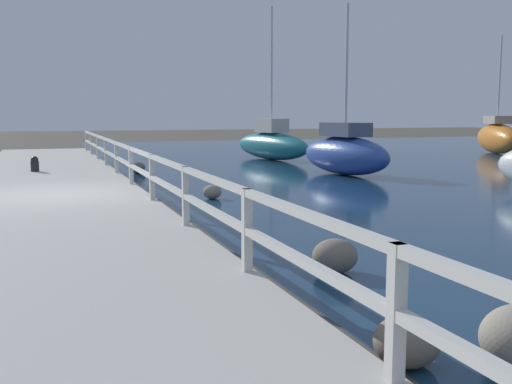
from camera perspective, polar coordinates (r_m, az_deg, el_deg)
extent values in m
plane|color=#4C473D|center=(13.65, -18.59, -1.41)|extent=(120.00, 120.00, 0.00)
cube|color=beige|center=(13.63, -18.61, -0.83)|extent=(3.91, 36.00, 0.28)
cube|color=silver|center=(4.03, 13.20, -11.18)|extent=(0.10, 0.10, 0.92)
cube|color=silver|center=(6.61, -0.86, -3.66)|extent=(0.10, 0.10, 0.92)
cube|color=silver|center=(9.41, -6.72, -0.38)|extent=(0.10, 0.10, 0.92)
cube|color=silver|center=(12.27, -9.87, 1.39)|extent=(0.10, 0.10, 0.92)
cube|color=silver|center=(15.17, -11.82, 2.49)|extent=(0.10, 0.10, 0.92)
cube|color=silver|center=(18.08, -13.15, 3.23)|extent=(0.10, 0.10, 0.92)
cube|color=silver|center=(21.01, -14.11, 3.76)|extent=(0.10, 0.10, 0.92)
cube|color=silver|center=(23.93, -14.84, 4.17)|extent=(0.10, 0.10, 0.92)
cube|color=silver|center=(26.86, -15.40, 4.48)|extent=(0.10, 0.10, 0.92)
cube|color=silver|center=(29.80, -15.86, 4.73)|extent=(0.10, 0.10, 0.92)
cube|color=silver|center=(13.69, -10.99, 3.75)|extent=(0.09, 32.50, 0.08)
cube|color=silver|center=(13.72, -10.95, 2.00)|extent=(0.09, 32.50, 0.08)
ellipsoid|color=gray|center=(14.24, -4.19, 0.00)|extent=(0.45, 0.41, 0.34)
ellipsoid|color=slate|center=(5.07, 14.19, -13.61)|extent=(0.56, 0.50, 0.42)
ellipsoid|color=slate|center=(7.69, 7.53, -6.07)|extent=(0.59, 0.53, 0.44)
ellipsoid|color=#666056|center=(20.75, -11.21, 2.30)|extent=(0.52, 0.47, 0.39)
cylinder|color=black|center=(19.30, -20.31, 2.31)|extent=(0.24, 0.24, 0.31)
sphere|color=black|center=(19.29, -20.34, 2.90)|extent=(0.22, 0.22, 0.22)
ellipsoid|color=orange|center=(33.00, 21.94, 4.75)|extent=(3.27, 5.21, 1.50)
cube|color=#9E937F|center=(32.98, 22.02, 6.40)|extent=(1.62, 2.17, 0.39)
cylinder|color=silver|center=(33.02, 22.19, 9.89)|extent=(0.09, 0.09, 4.42)
ellipsoid|color=#2D4C9E|center=(20.02, 8.47, 3.46)|extent=(2.03, 4.34, 1.26)
cube|color=#4C566B|center=(19.98, 8.52, 5.91)|extent=(1.22, 1.74, 0.45)
cylinder|color=silver|center=(20.03, 8.62, 11.35)|extent=(0.09, 0.09, 4.25)
ellipsoid|color=#1E707A|center=(26.42, 1.47, 4.41)|extent=(2.13, 5.75, 1.19)
cube|color=beige|center=(26.38, 1.48, 6.34)|extent=(1.12, 1.65, 0.60)
cylinder|color=silver|center=(26.45, 1.50, 11.52)|extent=(0.09, 0.09, 5.37)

